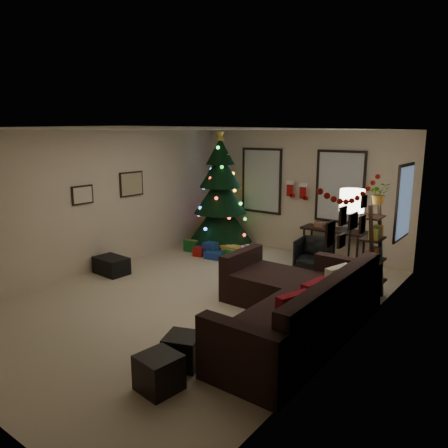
{
  "coord_description": "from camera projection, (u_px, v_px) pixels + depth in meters",
  "views": [
    {
      "loc": [
        4.34,
        -5.06,
        2.67
      ],
      "look_at": [
        0.1,
        0.6,
        1.15
      ],
      "focal_mm": 34.62,
      "sensor_mm": 36.0,
      "label": 1
    }
  ],
  "objects": [
    {
      "name": "floor",
      "position": [
        197.0,
        298.0,
        7.07
      ],
      "size": [
        7.0,
        7.0,
        0.0
      ],
      "primitive_type": "plane",
      "color": "#BEAE8F",
      "rests_on": "ground"
    },
    {
      "name": "ceiling",
      "position": [
        195.0,
        129.0,
        6.5
      ],
      "size": [
        7.0,
        7.0,
        0.0
      ],
      "primitive_type": "plane",
      "rotation": [
        3.14,
        0.0,
        0.0
      ],
      "color": "white",
      "rests_on": "floor"
    },
    {
      "name": "wall_back",
      "position": [
        299.0,
        193.0,
        9.52
      ],
      "size": [
        5.0,
        0.0,
        5.0
      ],
      "primitive_type": "plane",
      "rotation": [
        1.57,
        0.0,
        0.0
      ],
      "color": "beige",
      "rests_on": "floor"
    },
    {
      "name": "wall_left",
      "position": [
        96.0,
        202.0,
        8.25
      ],
      "size": [
        0.0,
        7.0,
        7.0
      ],
      "primitive_type": "plane",
      "rotation": [
        1.57,
        0.0,
        1.57
      ],
      "color": "beige",
      "rests_on": "floor"
    },
    {
      "name": "wall_right",
      "position": [
        351.0,
        241.0,
        5.32
      ],
      "size": [
        0.0,
        7.0,
        7.0
      ],
      "primitive_type": "plane",
      "rotation": [
        1.57,
        0.0,
        -1.57
      ],
      "color": "beige",
      "rests_on": "floor"
    },
    {
      "name": "window_back_left",
      "position": [
        262.0,
        181.0,
        10.01
      ],
      "size": [
        1.05,
        0.06,
        1.5
      ],
      "color": "#728CB2",
      "rests_on": "wall_back"
    },
    {
      "name": "window_back_right",
      "position": [
        340.0,
        187.0,
        8.9
      ],
      "size": [
        1.05,
        0.06,
        1.5
      ],
      "color": "#728CB2",
      "rests_on": "wall_back"
    },
    {
      "name": "window_right_wall",
      "position": [
        405.0,
        202.0,
        7.3
      ],
      "size": [
        0.06,
        0.9,
        1.3
      ],
      "color": "#728CB2",
      "rests_on": "wall_right"
    },
    {
      "name": "christmas_tree",
      "position": [
        220.0,
        199.0,
        9.97
      ],
      "size": [
        1.48,
        1.48,
        2.76
      ],
      "rotation": [
        0.0,
        0.0,
        0.18
      ],
      "color": "black",
      "rests_on": "floor"
    },
    {
      "name": "presents",
      "position": [
        215.0,
        249.0,
        9.59
      ],
      "size": [
        1.52,
        1.01,
        0.3
      ],
      "rotation": [
        0.0,
        0.0,
        0.13
      ],
      "color": "gold",
      "rests_on": "floor"
    },
    {
      "name": "sofa",
      "position": [
        295.0,
        307.0,
        5.92
      ],
      "size": [
        2.17,
        3.13,
        0.94
      ],
      "color": "black",
      "rests_on": "floor"
    },
    {
      "name": "pillow_red_a",
      "position": [
        293.0,
        313.0,
        4.94
      ],
      "size": [
        0.26,
        0.47,
        0.46
      ],
      "primitive_type": "cube",
      "rotation": [
        0.0,
        0.0,
        -0.32
      ],
      "color": "maroon",
      "rests_on": "sofa"
    },
    {
      "name": "pillow_red_b",
      "position": [
        314.0,
        298.0,
        5.37
      ],
      "size": [
        0.18,
        0.46,
        0.44
      ],
      "primitive_type": "cube",
      "rotation": [
        0.0,
        0.0,
        -0.15
      ],
      "color": "maroon",
      "rests_on": "sofa"
    },
    {
      "name": "pillow_cream",
      "position": [
        338.0,
        282.0,
        5.97
      ],
      "size": [
        0.25,
        0.47,
        0.45
      ],
      "primitive_type": "cube",
      "rotation": [
        0.0,
        0.0,
        -0.28
      ],
      "color": "beige",
      "rests_on": "sofa"
    },
    {
      "name": "ottoman_near",
      "position": [
        183.0,
        350.0,
        5.0
      ],
      "size": [
        0.51,
        0.51,
        0.37
      ],
      "primitive_type": "cube",
      "rotation": [
        0.0,
        0.0,
        0.36
      ],
      "color": "black",
      "rests_on": "floor"
    },
    {
      "name": "ottoman_far",
      "position": [
        159.0,
        372.0,
        4.53
      ],
      "size": [
        0.46,
        0.46,
        0.39
      ],
      "primitive_type": "cube",
      "rotation": [
        0.0,
        0.0,
        -0.13
      ],
      "color": "black",
      "rests_on": "floor"
    },
    {
      "name": "desk",
      "position": [
        334.0,
        233.0,
        8.89
      ],
      "size": [
        1.31,
        0.47,
        0.71
      ],
      "color": "black",
      "rests_on": "floor"
    },
    {
      "name": "desk_chair",
      "position": [
        314.0,
        254.0,
        8.52
      ],
      "size": [
        0.66,
        0.63,
        0.61
      ],
      "primitive_type": "imported",
      "rotation": [
        0.0,
        0.0,
        0.13
      ],
      "color": "black",
      "rests_on": "floor"
    },
    {
      "name": "bookshelf",
      "position": [
        375.0,
        254.0,
        6.87
      ],
      "size": [
        0.3,
        0.47,
        1.57
      ],
      "color": "black",
      "rests_on": "floor"
    },
    {
      "name": "potted_plant",
      "position": [
        379.0,
        190.0,
        6.64
      ],
      "size": [
        0.52,
        0.51,
        0.44
      ],
      "primitive_type": "imported",
      "rotation": [
        0.0,
        0.0,
        0.69
      ],
      "color": "#4C4C4C",
      "rests_on": "bookshelf"
    },
    {
      "name": "floor_lamp",
      "position": [
        352.0,
        208.0,
        6.76
      ],
      "size": [
        0.38,
        0.38,
        1.79
      ],
      "rotation": [
        0.0,
        0.0,
        0.17
      ],
      "color": "black",
      "rests_on": "floor"
    },
    {
      "name": "art_map",
      "position": [
        131.0,
        184.0,
        8.86
      ],
      "size": [
        0.04,
        0.6,
        0.5
      ],
      "color": "black",
      "rests_on": "wall_left"
    },
    {
      "name": "art_abstract",
      "position": [
        82.0,
        195.0,
        7.95
      ],
      "size": [
        0.04,
        0.45,
        0.35
      ],
      "color": "black",
      "rests_on": "wall_left"
    },
    {
      "name": "gallery",
      "position": [
        348.0,
        224.0,
        5.22
      ],
      "size": [
        0.03,
        1.25,
        0.54
      ],
      "color": "black",
      "rests_on": "wall_right"
    },
    {
      "name": "garland",
      "position": [
        352.0,
        191.0,
        5.29
      ],
      "size": [
        0.08,
        1.9,
        0.3
      ],
      "primitive_type": null,
      "color": "#A5140C",
      "rests_on": "wall_right"
    },
    {
      "name": "stocking_left",
      "position": [
        290.0,
        189.0,
        9.47
      ],
      "size": [
        0.2,
        0.05,
        0.36
      ],
      "color": "#990F0C",
      "rests_on": "wall_back"
    },
    {
      "name": "stocking_right",
      "position": [
        303.0,
        191.0,
        9.26
      ],
      "size": [
        0.2,
        0.05,
        0.36
      ],
      "color": "#990F0C",
      "rests_on": "wall_back"
    },
    {
      "name": "storage_bin",
      "position": [
        111.0,
        265.0,
        8.25
      ],
      "size": [
        0.67,
        0.47,
        0.32
      ],
      "primitive_type": "cube",
      "rotation": [
        0.0,
        0.0,
        -0.06
      ],
      "color": "black",
      "rests_on": "floor"
    }
  ]
}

